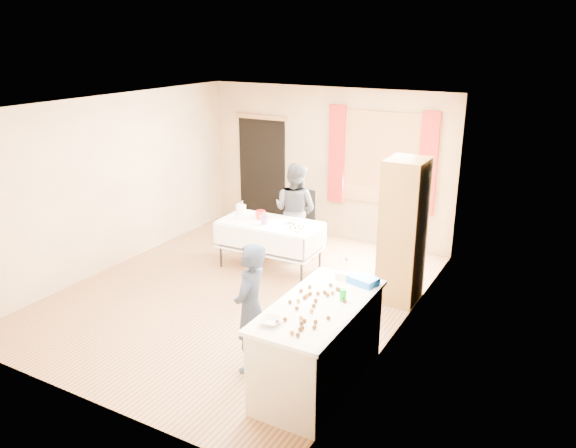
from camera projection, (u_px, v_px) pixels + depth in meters
The scene contains 29 objects.
floor at pixel (240, 293), 7.84m from camera, with size 4.50×5.50×0.02m, color #9E7047.
ceiling at pixel (234, 103), 6.99m from camera, with size 4.50×5.50×0.02m, color white.
wall_back at pixel (327, 163), 9.70m from camera, with size 4.50×0.02×2.60m, color tan.
wall_front at pixel (69, 279), 5.13m from camera, with size 4.50×0.02×2.60m, color tan.
wall_left at pixel (113, 183), 8.45m from camera, with size 0.02×5.50×2.60m, color tan.
wall_right at pixel (403, 231), 6.37m from camera, with size 0.02×5.50×2.60m, color tan.
window_frame at pixel (382, 158), 9.14m from camera, with size 1.32×0.06×1.52m, color olive.
window_pane at pixel (381, 159), 9.13m from camera, with size 1.20×0.02×1.40m, color white.
curtain_left at pixel (337, 154), 9.46m from camera, with size 0.28×0.06×1.65m, color #A31F1A.
curtain_right at pixel (428, 164), 8.74m from camera, with size 0.28×0.06×1.65m, color #A31F1A.
doorway at pixel (262, 172), 10.37m from camera, with size 0.95×0.04×2.00m, color black.
door_lintel at pixel (260, 117), 10.01m from camera, with size 1.05×0.06×0.08m, color olive.
cabinet at pixel (403, 232), 7.35m from camera, with size 0.50×0.60×1.94m, color brown.
counter at pixel (319, 344), 5.67m from camera, with size 0.80×1.68×0.91m.
party_table at pixel (270, 241), 8.52m from camera, with size 1.56×0.83×0.75m.
chair at pixel (300, 231), 9.42m from camera, with size 0.42×0.42×0.98m.
girl at pixel (251, 308), 5.86m from camera, with size 0.42×0.57×1.43m, color #1D273C.
woman at pixel (295, 210), 8.93m from camera, with size 0.78×0.63×1.53m, color black.
soda_can at pixel (343, 295), 5.57m from camera, with size 0.07×0.07×0.12m, color #028A14.
mixing_bowl at pixel (270, 321), 5.13m from camera, with size 0.23×0.23×0.05m, color white.
foam_block at pixel (343, 276), 6.05m from camera, with size 0.15×0.10×0.08m, color white.
blue_basket at pixel (363, 280), 5.95m from camera, with size 0.30×0.20×0.08m, color blue.
pitcher at pixel (240, 212), 8.52m from camera, with size 0.11×0.11×0.22m, color silver.
cup_red at pixel (261, 215), 8.54m from camera, with size 0.19×0.19×0.13m, color red.
cup_rainbow at pixel (264, 220), 8.30m from camera, with size 0.16×0.16×0.12m, color red.
small_bowl at pixel (292, 221), 8.37m from camera, with size 0.20×0.20×0.05m, color white.
pastry_tray at pixel (297, 228), 8.11m from camera, with size 0.28×0.20×0.02m, color white.
bottle at pixel (242, 207), 8.81m from camera, with size 0.10×0.10×0.19m, color white.
cake_balls at pixel (311, 306), 5.42m from camera, with size 0.54×1.12×0.04m.
Camera 1 is at (4.03, -5.89, 3.44)m, focal length 35.00 mm.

